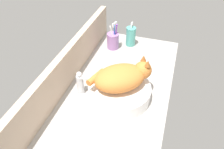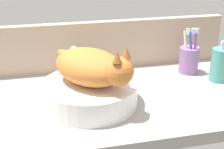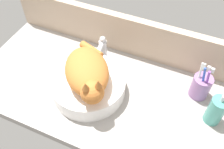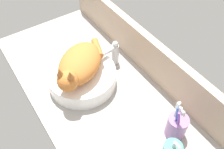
{
  "view_description": "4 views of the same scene",
  "coord_description": "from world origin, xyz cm",
  "px_view_note": "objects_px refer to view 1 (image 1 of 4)",
  "views": [
    {
      "loc": [
        -80.3,
        -23.81,
        81.06
      ],
      "look_at": [
        2.65,
        2.73,
        7.64
      ],
      "focal_mm": 35.0,
      "sensor_mm": 36.0,
      "label": 1
    },
    {
      "loc": [
        -18.4,
        -93.8,
        49.88
      ],
      "look_at": [
        3.06,
        -1.61,
        8.74
      ],
      "focal_mm": 50.0,
      "sensor_mm": 36.0,
      "label": 2
    },
    {
      "loc": [
        30.24,
        -58.47,
        86.54
      ],
      "look_at": [
        4.21,
        0.67,
        10.5
      ],
      "focal_mm": 40.0,
      "sensor_mm": 36.0,
      "label": 3
    },
    {
      "loc": [
        64.88,
        -34.04,
        89.57
      ],
      "look_at": [
        7.57,
        4.61,
        11.97
      ],
      "focal_mm": 40.0,
      "sensor_mm": 36.0,
      "label": 4
    }
  ],
  "objects_px": {
    "sink_basin": "(119,92)",
    "cat": "(122,77)",
    "soap_dispenser": "(131,36)",
    "faucet": "(82,82)",
    "toothbrush_cup": "(113,40)"
  },
  "relations": [
    {
      "from": "sink_basin",
      "to": "faucet",
      "type": "bearing_deg",
      "value": 97.41
    },
    {
      "from": "sink_basin",
      "to": "toothbrush_cup",
      "type": "distance_m",
      "value": 0.46
    },
    {
      "from": "toothbrush_cup",
      "to": "cat",
      "type": "bearing_deg",
      "value": -156.87
    },
    {
      "from": "sink_basin",
      "to": "faucet",
      "type": "relative_size",
      "value": 2.29
    },
    {
      "from": "cat",
      "to": "toothbrush_cup",
      "type": "relative_size",
      "value": 1.61
    },
    {
      "from": "sink_basin",
      "to": "toothbrush_cup",
      "type": "relative_size",
      "value": 1.66
    },
    {
      "from": "sink_basin",
      "to": "cat",
      "type": "height_order",
      "value": "cat"
    },
    {
      "from": "cat",
      "to": "soap_dispenser",
      "type": "relative_size",
      "value": 1.88
    },
    {
      "from": "toothbrush_cup",
      "to": "sink_basin",
      "type": "bearing_deg",
      "value": -158.48
    },
    {
      "from": "soap_dispenser",
      "to": "toothbrush_cup",
      "type": "height_order",
      "value": "toothbrush_cup"
    },
    {
      "from": "cat",
      "to": "faucet",
      "type": "height_order",
      "value": "cat"
    },
    {
      "from": "cat",
      "to": "soap_dispenser",
      "type": "xyz_separation_m",
      "value": [
        0.5,
        0.08,
        -0.07
      ]
    },
    {
      "from": "soap_dispenser",
      "to": "sink_basin",
      "type": "bearing_deg",
      "value": -172.28
    },
    {
      "from": "sink_basin",
      "to": "cat",
      "type": "bearing_deg",
      "value": -49.24
    },
    {
      "from": "sink_basin",
      "to": "soap_dispenser",
      "type": "height_order",
      "value": "soap_dispenser"
    }
  ]
}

